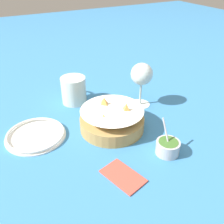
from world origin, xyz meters
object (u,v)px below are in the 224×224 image
at_px(wine_glass, 142,76).
at_px(side_plate, 36,135).
at_px(food_basket, 112,120).
at_px(beer_mug, 74,91).
at_px(sauce_cup, 168,147).

relative_size(wine_glass, side_plate, 0.88).
distance_m(food_basket, beer_mug, 0.22).
relative_size(sauce_cup, wine_glass, 0.62).
bearing_deg(food_basket, side_plate, 73.08).
bearing_deg(wine_glass, side_plate, 92.32).
xyz_separation_m(food_basket, side_plate, (0.07, 0.23, -0.03)).
relative_size(wine_glass, beer_mug, 1.24).
bearing_deg(beer_mug, sauce_cup, -162.58).
relative_size(sauce_cup, side_plate, 0.55).
xyz_separation_m(wine_glass, beer_mug, (0.13, 0.21, -0.07)).
bearing_deg(beer_mug, wine_glass, -122.75).
bearing_deg(sauce_cup, side_plate, 51.19).
relative_size(food_basket, side_plate, 1.11).
distance_m(wine_glass, side_plate, 0.41).
distance_m(food_basket, wine_glass, 0.20).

